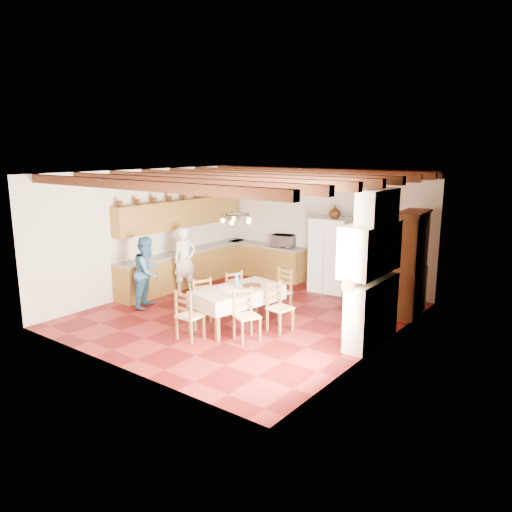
# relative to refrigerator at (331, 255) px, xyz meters

# --- Properties ---
(floor) EXTENTS (6.00, 6.50, 0.02)m
(floor) POSITION_rel_refrigerator_xyz_m (-0.55, -2.78, -0.92)
(floor) COLOR #510C0C
(floor) RESTS_ON ground
(ceiling) EXTENTS (6.00, 6.50, 0.02)m
(ceiling) POSITION_rel_refrigerator_xyz_m (-0.55, -2.78, 2.10)
(ceiling) COLOR white
(ceiling) RESTS_ON ground
(wall_back) EXTENTS (6.00, 0.02, 3.00)m
(wall_back) POSITION_rel_refrigerator_xyz_m (-0.55, 0.48, 0.59)
(wall_back) COLOR beige
(wall_back) RESTS_ON ground
(wall_front) EXTENTS (6.00, 0.02, 3.00)m
(wall_front) POSITION_rel_refrigerator_xyz_m (-0.55, -6.04, 0.59)
(wall_front) COLOR beige
(wall_front) RESTS_ON ground
(wall_left) EXTENTS (0.02, 6.50, 3.00)m
(wall_left) POSITION_rel_refrigerator_xyz_m (-3.56, -2.78, 0.59)
(wall_left) COLOR beige
(wall_left) RESTS_ON ground
(wall_right) EXTENTS (0.02, 6.50, 3.00)m
(wall_right) POSITION_rel_refrigerator_xyz_m (2.46, -2.78, 0.59)
(wall_right) COLOR beige
(wall_right) RESTS_ON ground
(ceiling_beams) EXTENTS (6.00, 6.30, 0.16)m
(ceiling_beams) POSITION_rel_refrigerator_xyz_m (-0.55, -2.78, 2.00)
(ceiling_beams) COLOR #361C0E
(ceiling_beams) RESTS_ON ground
(lower_cabinets_left) EXTENTS (0.60, 4.30, 0.86)m
(lower_cabinets_left) POSITION_rel_refrigerator_xyz_m (-3.25, -1.73, -0.48)
(lower_cabinets_left) COLOR olive
(lower_cabinets_left) RESTS_ON ground
(lower_cabinets_back) EXTENTS (2.30, 0.60, 0.86)m
(lower_cabinets_back) POSITION_rel_refrigerator_xyz_m (-2.10, 0.17, -0.48)
(lower_cabinets_back) COLOR olive
(lower_cabinets_back) RESTS_ON ground
(countertop_left) EXTENTS (0.62, 4.30, 0.04)m
(countertop_left) POSITION_rel_refrigerator_xyz_m (-3.25, -1.73, -0.03)
(countertop_left) COLOR gray
(countertop_left) RESTS_ON lower_cabinets_left
(countertop_back) EXTENTS (2.34, 0.62, 0.04)m
(countertop_back) POSITION_rel_refrigerator_xyz_m (-2.10, 0.17, -0.03)
(countertop_back) COLOR gray
(countertop_back) RESTS_ON lower_cabinets_back
(backsplash_left) EXTENTS (0.03, 4.30, 0.60)m
(backsplash_left) POSITION_rel_refrigerator_xyz_m (-3.54, -1.73, 0.29)
(backsplash_left) COLOR silver
(backsplash_left) RESTS_ON ground
(backsplash_back) EXTENTS (2.30, 0.03, 0.60)m
(backsplash_back) POSITION_rel_refrigerator_xyz_m (-2.10, 0.46, 0.29)
(backsplash_back) COLOR silver
(backsplash_back) RESTS_ON ground
(upper_cabinets) EXTENTS (0.35, 4.20, 0.70)m
(upper_cabinets) POSITION_rel_refrigerator_xyz_m (-3.38, -1.73, 0.94)
(upper_cabinets) COLOR olive
(upper_cabinets) RESTS_ON ground
(fireplace) EXTENTS (0.56, 1.60, 2.80)m
(fireplace) POSITION_rel_refrigerator_xyz_m (2.17, -2.58, 0.49)
(fireplace) COLOR beige
(fireplace) RESTS_ON ground
(wall_picture) EXTENTS (0.34, 0.03, 0.42)m
(wall_picture) POSITION_rel_refrigerator_xyz_m (1.00, 0.45, 0.94)
(wall_picture) COLOR black
(wall_picture) RESTS_ON ground
(refrigerator) EXTENTS (0.99, 0.85, 1.83)m
(refrigerator) POSITION_rel_refrigerator_xyz_m (0.00, 0.00, 0.00)
(refrigerator) COLOR white
(refrigerator) RESTS_ON floor
(hutch) EXTENTS (0.65, 1.27, 2.22)m
(hutch) POSITION_rel_refrigerator_xyz_m (2.20, -0.57, 0.19)
(hutch) COLOR #38170E
(hutch) RESTS_ON floor
(dining_table) EXTENTS (1.24, 1.94, 0.79)m
(dining_table) POSITION_rel_refrigerator_xyz_m (-0.23, -3.37, -0.21)
(dining_table) COLOR beige
(dining_table) RESTS_ON floor
(chandelier) EXTENTS (0.47, 0.47, 0.03)m
(chandelier) POSITION_rel_refrigerator_xyz_m (-0.23, -3.37, 1.34)
(chandelier) COLOR black
(chandelier) RESTS_ON ground
(chair_left_near) EXTENTS (0.54, 0.55, 0.96)m
(chair_left_near) POSITION_rel_refrigerator_xyz_m (-1.02, -3.65, -0.43)
(chair_left_near) COLOR brown
(chair_left_near) RESTS_ON floor
(chair_left_far) EXTENTS (0.53, 0.54, 0.96)m
(chair_left_far) POSITION_rel_refrigerator_xyz_m (-0.86, -2.85, -0.43)
(chair_left_far) COLOR brown
(chair_left_far) RESTS_ON floor
(chair_right_near) EXTENTS (0.54, 0.55, 0.96)m
(chair_right_near) POSITION_rel_refrigerator_xyz_m (0.37, -3.84, -0.43)
(chair_right_near) COLOR brown
(chair_right_near) RESTS_ON floor
(chair_right_far) EXTENTS (0.46, 0.48, 0.96)m
(chair_right_far) POSITION_rel_refrigerator_xyz_m (0.60, -3.09, -0.43)
(chair_right_far) COLOR brown
(chair_right_far) RESTS_ON floor
(chair_end_near) EXTENTS (0.43, 0.41, 0.96)m
(chair_end_near) POSITION_rel_refrigerator_xyz_m (-0.48, -4.46, -0.43)
(chair_end_near) COLOR brown
(chair_end_near) RESTS_ON floor
(chair_end_far) EXTENTS (0.48, 0.47, 0.96)m
(chair_end_far) POSITION_rel_refrigerator_xyz_m (-0.04, -2.19, -0.43)
(chair_end_far) COLOR brown
(chair_end_far) RESTS_ON floor
(person_man) EXTENTS (0.57, 0.70, 1.65)m
(person_man) POSITION_rel_refrigerator_xyz_m (-2.71, -2.35, -0.09)
(person_man) COLOR white
(person_man) RESTS_ON floor
(person_woman_blue) EXTENTS (0.85, 0.94, 1.60)m
(person_woman_blue) POSITION_rel_refrigerator_xyz_m (-2.60, -3.61, -0.12)
(person_woman_blue) COLOR teal
(person_woman_blue) RESTS_ON floor
(person_woman_red) EXTENTS (0.56, 0.92, 1.46)m
(person_woman_red) POSITION_rel_refrigerator_xyz_m (1.73, -1.84, -0.19)
(person_woman_red) COLOR red
(person_woman_red) RESTS_ON floor
(microwave) EXTENTS (0.66, 0.52, 0.32)m
(microwave) POSITION_rel_refrigerator_xyz_m (-1.54, 0.17, 0.15)
(microwave) COLOR silver
(microwave) RESTS_ON countertop_back
(fridge_vase) EXTENTS (0.37, 0.37, 0.30)m
(fridge_vase) POSITION_rel_refrigerator_xyz_m (0.06, 0.00, 1.06)
(fridge_vase) COLOR #38170E
(fridge_vase) RESTS_ON refrigerator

